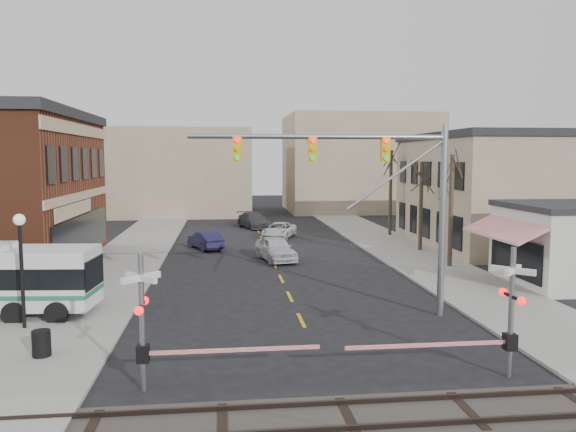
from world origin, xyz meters
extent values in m
plane|color=black|center=(0.00, 0.00, 0.00)|extent=(160.00, 160.00, 0.00)
cube|color=gray|center=(-9.50, 20.00, 0.06)|extent=(5.00, 60.00, 0.12)
cube|color=gray|center=(9.50, 20.00, 0.06)|extent=(5.00, 60.00, 0.12)
cube|color=#2D231E|center=(0.00, -7.52, 0.12)|extent=(160.00, 0.08, 0.14)
cube|color=#2D231E|center=(0.00, -6.08, 0.12)|extent=(160.00, 0.08, 0.14)
cube|color=tan|center=(-11.95, 16.00, 4.30)|extent=(0.10, 15.00, 0.50)
cube|color=tan|center=(-11.95, 16.00, 8.40)|extent=(0.10, 15.00, 0.70)
cube|color=black|center=(-11.95, 16.00, 1.80)|extent=(0.08, 13.00, 2.60)
cube|color=gray|center=(22.00, 20.00, 4.00)|extent=(20.00, 15.00, 8.00)
cube|color=#262628|center=(22.00, 20.00, 8.25)|extent=(20.30, 15.30, 0.50)
cube|color=red|center=(11.20, 7.00, 3.00)|extent=(1.68, 6.00, 0.87)
cylinder|color=#382B21|center=(10.50, 12.00, 3.50)|extent=(0.28, 0.28, 6.75)
cylinder|color=#382B21|center=(10.80, 18.00, 3.27)|extent=(0.28, 0.28, 6.30)
cylinder|color=#382B21|center=(11.00, 26.00, 3.72)|extent=(0.28, 0.28, 7.20)
cylinder|color=gray|center=(5.94, 2.05, 4.00)|extent=(0.28, 0.28, 8.00)
cylinder|color=gray|center=(0.72, 2.05, 7.50)|extent=(10.44, 0.20, 0.20)
cube|color=gold|center=(3.44, 2.05, 7.00)|extent=(0.35, 0.30, 1.00)
cube|color=gold|center=(0.44, 2.05, 7.00)|extent=(0.35, 0.30, 1.00)
cube|color=gold|center=(-2.56, 2.05, 7.00)|extent=(0.35, 0.30, 1.00)
cylinder|color=gray|center=(-5.44, -4.41, 2.00)|extent=(0.16, 0.16, 4.00)
cube|color=silver|center=(-5.44, -4.41, 3.30)|extent=(1.00, 1.00, 0.18)
cube|color=silver|center=(-5.44, -4.41, 3.30)|extent=(1.00, 1.00, 0.18)
sphere|color=#FF0C0C|center=(-5.44, -4.96, 2.50)|extent=(0.26, 0.26, 0.26)
sphere|color=#FF0C0C|center=(-5.44, -3.86, 2.50)|extent=(0.26, 0.26, 0.26)
cube|color=black|center=(-5.44, -4.41, 1.10)|extent=(0.35, 0.35, 0.50)
cube|color=#FF0C0C|center=(-2.84, -4.41, 1.10)|extent=(5.00, 0.10, 0.10)
cylinder|color=gray|center=(5.48, -4.63, 2.00)|extent=(0.16, 0.16, 4.00)
cube|color=silver|center=(5.48, -4.63, 3.30)|extent=(1.00, 1.00, 0.18)
cube|color=silver|center=(5.48, -4.63, 3.30)|extent=(1.00, 1.00, 0.18)
sphere|color=#FF0C0C|center=(5.48, -5.18, 2.50)|extent=(0.26, 0.26, 0.26)
sphere|color=#FF0C0C|center=(5.48, -4.08, 2.50)|extent=(0.26, 0.26, 0.26)
cube|color=black|center=(5.48, -4.63, 1.10)|extent=(0.35, 0.35, 0.50)
cube|color=#FF0C0C|center=(2.88, -4.63, 1.10)|extent=(5.00, 0.10, 0.10)
cylinder|color=black|center=(-10.81, 1.87, 2.15)|extent=(0.14, 0.14, 4.06)
sphere|color=silver|center=(-10.81, 1.87, 4.33)|extent=(0.44, 0.44, 0.44)
cylinder|color=black|center=(-9.15, -1.46, 0.55)|extent=(0.60, 0.60, 0.87)
imported|color=silver|center=(0.24, 15.68, 0.78)|extent=(2.77, 4.87, 1.56)
imported|color=#1A1638|center=(-4.47, 20.88, 0.66)|extent=(2.88, 4.23, 1.32)
imported|color=silver|center=(1.50, 26.08, 0.63)|extent=(3.59, 5.02, 1.27)
imported|color=#39393E|center=(-0.25, 32.93, 0.73)|extent=(3.48, 5.40, 1.46)
imported|color=#4F453F|center=(-9.73, 3.54, 0.94)|extent=(0.60, 0.70, 1.63)
imported|color=#2C384E|center=(-10.55, 8.34, 1.03)|extent=(1.05, 1.11, 1.82)
camera|label=1|loc=(-3.11, -20.26, 6.64)|focal=35.00mm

